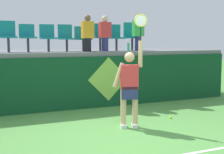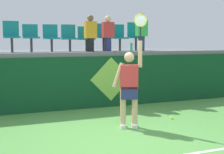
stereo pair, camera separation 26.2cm
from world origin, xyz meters
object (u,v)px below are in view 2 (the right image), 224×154
(stadium_chair_5, at_px, (86,37))
(tennis_player, at_px, (129,85))
(stadium_chair_7, at_px, (119,36))
(stadium_chair_4, at_px, (69,36))
(tennis_ball, at_px, (172,118))
(spectator_1, at_px, (142,31))
(stadium_chair_8, at_px, (135,35))
(water_bottle, at_px, (131,47))
(stadium_chair_3, at_px, (51,36))
(stadium_chair_6, at_px, (103,35))
(stadium_chair_2, at_px, (31,36))
(spectator_0, at_px, (108,33))
(stadium_chair_1, at_px, (11,35))
(spectator_2, at_px, (91,33))

(stadium_chair_5, bearing_deg, tennis_player, -90.41)
(stadium_chair_7, bearing_deg, stadium_chair_4, -180.00)
(tennis_ball, xyz_separation_m, spectator_1, (0.40, 2.46, 2.17))
(stadium_chair_8, bearing_deg, spectator_1, -90.00)
(water_bottle, relative_size, stadium_chair_4, 0.32)
(stadium_chair_3, bearing_deg, water_bottle, -19.14)
(tennis_ball, height_order, stadium_chair_6, stadium_chair_6)
(tennis_player, xyz_separation_m, stadium_chair_2, (-1.63, 3.22, 1.11))
(tennis_ball, height_order, spectator_1, spectator_1)
(stadium_chair_5, xyz_separation_m, spectator_0, (0.56, -0.45, 0.13))
(tennis_player, xyz_separation_m, stadium_chair_8, (1.70, 3.23, 1.16))
(stadium_chair_1, relative_size, stadium_chair_4, 1.09)
(stadium_chair_5, height_order, spectator_1, spectator_1)
(stadium_chair_8, bearing_deg, stadium_chair_6, -179.70)
(stadium_chair_6, bearing_deg, tennis_player, -100.21)
(tennis_ball, relative_size, stadium_chair_7, 0.08)
(stadium_chair_5, xyz_separation_m, spectator_1, (1.68, -0.46, 0.19))
(stadium_chair_8, relative_size, spectator_1, 0.79)
(stadium_chair_2, height_order, spectator_1, spectator_1)
(tennis_player, xyz_separation_m, stadium_chair_3, (-1.05, 3.22, 1.10))
(stadium_chair_3, relative_size, stadium_chair_6, 0.94)
(stadium_chair_3, height_order, stadium_chair_4, stadium_chair_4)
(tennis_player, distance_m, water_bottle, 2.83)
(stadium_chair_4, bearing_deg, stadium_chair_3, -179.76)
(stadium_chair_6, height_order, spectator_1, spectator_1)
(stadium_chair_1, bearing_deg, stadium_chair_7, -0.05)
(water_bottle, distance_m, stadium_chair_5, 1.45)
(stadium_chair_4, bearing_deg, stadium_chair_5, -0.53)
(stadium_chair_8, bearing_deg, stadium_chair_2, -179.80)
(tennis_ball, bearing_deg, stadium_chair_6, 103.80)
(stadium_chair_6, distance_m, spectator_0, 0.46)
(stadium_chair_7, bearing_deg, spectator_0, -140.62)
(stadium_chair_5, relative_size, spectator_0, 0.71)
(stadium_chair_3, xyz_separation_m, stadium_chair_4, (0.55, 0.00, -0.00))
(stadium_chair_3, xyz_separation_m, stadium_chair_5, (1.07, -0.00, -0.03))
(stadium_chair_2, bearing_deg, tennis_player, -63.10)
(stadium_chair_4, bearing_deg, spectator_0, -23.01)
(stadium_chair_3, height_order, stadium_chair_6, stadium_chair_6)
(water_bottle, relative_size, spectator_1, 0.22)
(stadium_chair_3, height_order, spectator_1, spectator_1)
(tennis_player, xyz_separation_m, spectator_0, (0.58, 2.77, 1.20))
(spectator_1, relative_size, spectator_2, 1.09)
(stadium_chair_6, distance_m, spectator_1, 1.22)
(stadium_chair_6, relative_size, spectator_0, 0.80)
(stadium_chair_2, xyz_separation_m, stadium_chair_8, (3.33, 0.01, 0.05))
(stadium_chair_7, height_order, spectator_2, spectator_2)
(tennis_player, distance_m, stadium_chair_2, 3.77)
(tennis_player, height_order, spectator_2, spectator_2)
(stadium_chair_2, bearing_deg, spectator_0, -11.53)
(tennis_player, height_order, stadium_chair_4, tennis_player)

